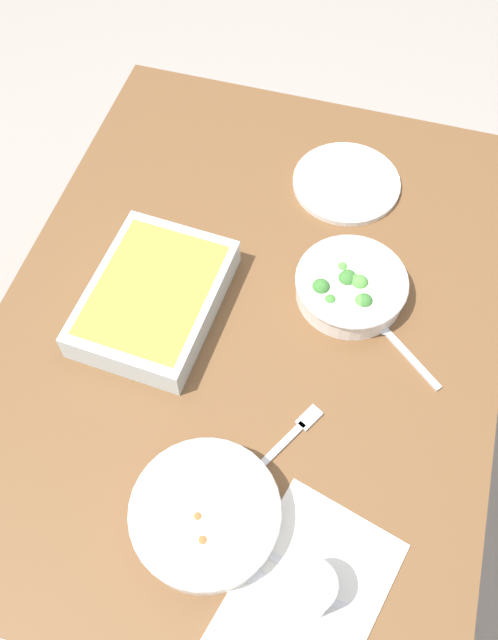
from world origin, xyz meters
TOP-DOWN VIEW (x-y plane):
  - ground_plane at (0.00, 0.00)m, footprint 6.00×6.00m
  - dining_table at (0.00, 0.00)m, footprint 1.20×0.90m
  - placemat at (-0.42, -0.21)m, footprint 0.32×0.27m
  - stew_bowl at (-0.36, -0.04)m, footprint 0.23×0.23m
  - broccoli_bowl at (0.10, -0.16)m, footprint 0.21×0.21m
  - baking_dish at (-0.02, 0.17)m, footprint 0.31×0.24m
  - drink_cup at (-0.42, -0.21)m, footprint 0.07×0.07m
  - side_plate at (0.37, -0.10)m, footprint 0.22×0.22m
  - spoon_by_stew at (-0.38, -0.12)m, footprint 0.06×0.17m
  - spoon_by_broccoli at (0.02, -0.26)m, footprint 0.13×0.15m
  - spoon_spare at (-0.42, -0.17)m, footprint 0.03×0.18m
  - fork_on_table at (-0.20, -0.12)m, footprint 0.16×0.10m

SIDE VIEW (x-z plane):
  - ground_plane at x=0.00m, z-range 0.00..0.00m
  - dining_table at x=0.00m, z-range 0.28..1.02m
  - placemat at x=-0.42m, z-range 0.74..0.74m
  - fork_on_table at x=-0.20m, z-range 0.74..0.75m
  - spoon_by_stew at x=-0.38m, z-range 0.74..0.75m
  - spoon_by_broccoli at x=0.02m, z-range 0.74..0.75m
  - spoon_spare at x=-0.42m, z-range 0.74..0.75m
  - side_plate at x=0.37m, z-range 0.74..0.75m
  - broccoli_bowl at x=0.10m, z-range 0.74..0.80m
  - stew_bowl at x=-0.36m, z-range 0.74..0.80m
  - baking_dish at x=-0.02m, z-range 0.74..0.80m
  - drink_cup at x=-0.42m, z-range 0.74..0.82m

